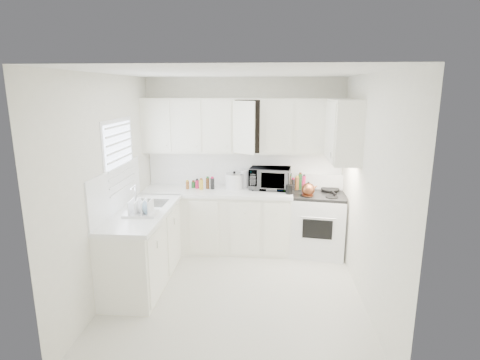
# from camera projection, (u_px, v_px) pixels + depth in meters

# --- Properties ---
(floor) EXTENTS (3.20, 3.20, 0.00)m
(floor) POSITION_uv_depth(u_px,v_px,m) (236.00, 292.00, 4.75)
(floor) COLOR silver
(floor) RESTS_ON ground
(ceiling) EXTENTS (3.20, 3.20, 0.00)m
(ceiling) POSITION_uv_depth(u_px,v_px,m) (235.00, 73.00, 4.16)
(ceiling) COLOR white
(ceiling) RESTS_ON ground
(wall_back) EXTENTS (3.00, 0.00, 3.00)m
(wall_back) POSITION_uv_depth(u_px,v_px,m) (244.00, 164.00, 6.01)
(wall_back) COLOR white
(wall_back) RESTS_ON ground
(wall_front) EXTENTS (3.00, 0.00, 3.00)m
(wall_front) POSITION_uv_depth(u_px,v_px,m) (217.00, 243.00, 2.90)
(wall_front) COLOR white
(wall_front) RESTS_ON ground
(wall_left) EXTENTS (0.00, 3.20, 3.20)m
(wall_left) POSITION_uv_depth(u_px,v_px,m) (109.00, 187.00, 4.57)
(wall_left) COLOR white
(wall_left) RESTS_ON ground
(wall_right) EXTENTS (0.00, 3.20, 3.20)m
(wall_right) POSITION_uv_depth(u_px,v_px,m) (368.00, 192.00, 4.35)
(wall_right) COLOR white
(wall_right) RESTS_ON ground
(window_blinds) EXTENTS (0.06, 0.96, 1.06)m
(window_blinds) POSITION_uv_depth(u_px,v_px,m) (120.00, 161.00, 4.85)
(window_blinds) COLOR white
(window_blinds) RESTS_ON wall_left
(lower_cabinets_back) EXTENTS (2.22, 0.60, 0.90)m
(lower_cabinets_back) POSITION_uv_depth(u_px,v_px,m) (218.00, 221.00, 5.94)
(lower_cabinets_back) COLOR white
(lower_cabinets_back) RESTS_ON floor
(lower_cabinets_left) EXTENTS (0.60, 1.60, 0.90)m
(lower_cabinets_left) POSITION_uv_depth(u_px,v_px,m) (143.00, 248.00, 4.93)
(lower_cabinets_left) COLOR white
(lower_cabinets_left) RESTS_ON floor
(countertop_back) EXTENTS (2.24, 0.64, 0.05)m
(countertop_back) POSITION_uv_depth(u_px,v_px,m) (217.00, 192.00, 5.82)
(countertop_back) COLOR white
(countertop_back) RESTS_ON lower_cabinets_back
(countertop_left) EXTENTS (0.64, 1.62, 0.05)m
(countertop_left) POSITION_uv_depth(u_px,v_px,m) (142.00, 213.00, 4.82)
(countertop_left) COLOR white
(countertop_left) RESTS_ON lower_cabinets_left
(backsplash_back) EXTENTS (2.98, 0.02, 0.55)m
(backsplash_back) POSITION_uv_depth(u_px,v_px,m) (244.00, 169.00, 6.02)
(backsplash_back) COLOR white
(backsplash_back) RESTS_ON wall_back
(backsplash_left) EXTENTS (0.02, 1.60, 0.55)m
(backsplash_left) POSITION_uv_depth(u_px,v_px,m) (117.00, 189.00, 4.78)
(backsplash_left) COLOR white
(backsplash_left) RESTS_ON wall_left
(upper_cabinets_back) EXTENTS (3.00, 0.33, 0.80)m
(upper_cabinets_back) POSITION_uv_depth(u_px,v_px,m) (244.00, 153.00, 5.80)
(upper_cabinets_back) COLOR white
(upper_cabinets_back) RESTS_ON wall_back
(upper_cabinets_right) EXTENTS (0.33, 0.90, 0.80)m
(upper_cabinets_right) POSITION_uv_depth(u_px,v_px,m) (341.00, 161.00, 5.11)
(upper_cabinets_right) COLOR white
(upper_cabinets_right) RESTS_ON wall_right
(sink) EXTENTS (0.42, 0.38, 0.30)m
(sink) POSITION_uv_depth(u_px,v_px,m) (150.00, 194.00, 5.13)
(sink) COLOR gray
(sink) RESTS_ON countertop_left
(stove) EXTENTS (0.86, 0.74, 1.19)m
(stove) POSITION_uv_depth(u_px,v_px,m) (318.00, 216.00, 5.76)
(stove) COLOR white
(stove) RESTS_ON floor
(tea_kettle) EXTENTS (0.24, 0.21, 0.22)m
(tea_kettle) POSITION_uv_depth(u_px,v_px,m) (308.00, 188.00, 5.51)
(tea_kettle) COLOR brown
(tea_kettle) RESTS_ON stove
(frying_pan) EXTENTS (0.32, 0.49, 0.04)m
(frying_pan) POSITION_uv_depth(u_px,v_px,m) (330.00, 189.00, 5.81)
(frying_pan) COLOR black
(frying_pan) RESTS_ON stove
(microwave) EXTENTS (0.63, 0.40, 0.41)m
(microwave) POSITION_uv_depth(u_px,v_px,m) (270.00, 176.00, 5.85)
(microwave) COLOR gray
(microwave) RESTS_ON countertop_back
(rice_cooker) EXTENTS (0.28, 0.28, 0.27)m
(rice_cooker) POSITION_uv_depth(u_px,v_px,m) (234.00, 180.00, 5.88)
(rice_cooker) COLOR white
(rice_cooker) RESTS_ON countertop_back
(paper_towel) EXTENTS (0.12, 0.12, 0.27)m
(paper_towel) POSITION_uv_depth(u_px,v_px,m) (244.00, 179.00, 5.93)
(paper_towel) COLOR white
(paper_towel) RESTS_ON countertop_back
(utensil_crock) EXTENTS (0.12, 0.12, 0.32)m
(utensil_crock) POSITION_uv_depth(u_px,v_px,m) (289.00, 183.00, 5.56)
(utensil_crock) COLOR black
(utensil_crock) RESTS_ON countertop_back
(dish_rack) EXTENTS (0.40, 0.31, 0.21)m
(dish_rack) POSITION_uv_depth(u_px,v_px,m) (140.00, 206.00, 4.64)
(dish_rack) COLOR white
(dish_rack) RESTS_ON countertop_left
(spice_left_0) EXTENTS (0.06, 0.06, 0.13)m
(spice_left_0) POSITION_uv_depth(u_px,v_px,m) (189.00, 183.00, 5.96)
(spice_left_0) COLOR brown
(spice_left_0) RESTS_ON countertop_back
(spice_left_1) EXTENTS (0.06, 0.06, 0.13)m
(spice_left_1) POSITION_uv_depth(u_px,v_px,m) (192.00, 185.00, 5.87)
(spice_left_1) COLOR #23692A
(spice_left_1) RESTS_ON countertop_back
(spice_left_2) EXTENTS (0.06, 0.06, 0.13)m
(spice_left_2) POSITION_uv_depth(u_px,v_px,m) (198.00, 183.00, 5.95)
(spice_left_2) COLOR #D41C51
(spice_left_2) RESTS_ON countertop_back
(spice_left_3) EXTENTS (0.06, 0.06, 0.13)m
(spice_left_3) POSITION_uv_depth(u_px,v_px,m) (202.00, 185.00, 5.86)
(spice_left_3) COLOR gold
(spice_left_3) RESTS_ON countertop_back
(spice_left_4) EXTENTS (0.06, 0.06, 0.13)m
(spice_left_4) POSITION_uv_depth(u_px,v_px,m) (208.00, 184.00, 5.94)
(spice_left_4) COLOR #563418
(spice_left_4) RESTS_ON countertop_back
(spice_left_5) EXTENTS (0.06, 0.06, 0.13)m
(spice_left_5) POSITION_uv_depth(u_px,v_px,m) (212.00, 185.00, 5.85)
(spice_left_5) COLOR black
(spice_left_5) RESTS_ON countertop_back
(sauce_right_0) EXTENTS (0.06, 0.06, 0.19)m
(sauce_right_0) POSITION_uv_depth(u_px,v_px,m) (282.00, 182.00, 5.89)
(sauce_right_0) COLOR #D41C51
(sauce_right_0) RESTS_ON countertop_back
(sauce_right_1) EXTENTS (0.06, 0.06, 0.19)m
(sauce_right_1) POSITION_uv_depth(u_px,v_px,m) (286.00, 183.00, 5.83)
(sauce_right_1) COLOR gold
(sauce_right_1) RESTS_ON countertop_back
(sauce_right_2) EXTENTS (0.06, 0.06, 0.19)m
(sauce_right_2) POSITION_uv_depth(u_px,v_px,m) (289.00, 182.00, 5.88)
(sauce_right_2) COLOR #563418
(sauce_right_2) RESTS_ON countertop_back
(sauce_right_3) EXTENTS (0.06, 0.06, 0.19)m
(sauce_right_3) POSITION_uv_depth(u_px,v_px,m) (293.00, 183.00, 5.82)
(sauce_right_3) COLOR black
(sauce_right_3) RESTS_ON countertop_back
(sauce_right_4) EXTENTS (0.06, 0.06, 0.19)m
(sauce_right_4) POSITION_uv_depth(u_px,v_px,m) (296.00, 183.00, 5.87)
(sauce_right_4) COLOR brown
(sauce_right_4) RESTS_ON countertop_back
(sauce_right_5) EXTENTS (0.06, 0.06, 0.19)m
(sauce_right_5) POSITION_uv_depth(u_px,v_px,m) (300.00, 184.00, 5.81)
(sauce_right_5) COLOR #23692A
(sauce_right_5) RESTS_ON countertop_back
(sauce_right_6) EXTENTS (0.06, 0.06, 0.19)m
(sauce_right_6) POSITION_uv_depth(u_px,v_px,m) (304.00, 183.00, 5.86)
(sauce_right_6) COLOR #D41C51
(sauce_right_6) RESTS_ON countertop_back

